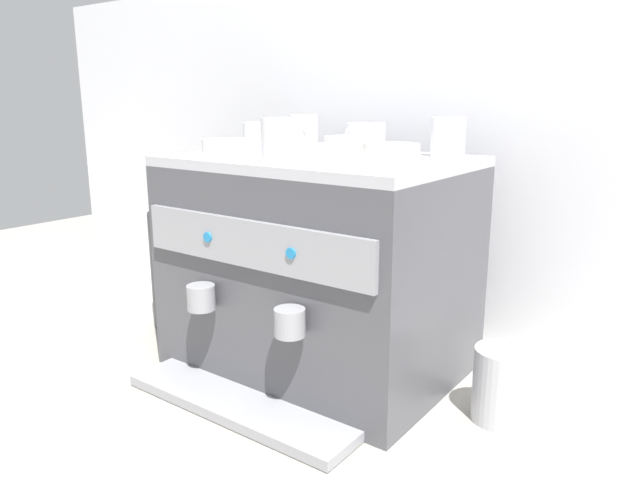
# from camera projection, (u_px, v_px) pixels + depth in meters

# --- Properties ---
(ground_plane) EXTENTS (4.00, 4.00, 0.00)m
(ground_plane) POSITION_uv_depth(u_px,v_px,m) (320.00, 362.00, 1.34)
(ground_plane) COLOR #9E998E
(tiled_backsplash_wall) EXTENTS (2.80, 0.03, 0.92)m
(tiled_backsplash_wall) POSITION_uv_depth(u_px,v_px,m) (402.00, 149.00, 1.51)
(tiled_backsplash_wall) COLOR silver
(tiled_backsplash_wall) RESTS_ON ground_plane
(espresso_machine) EXTENTS (0.60, 0.54, 0.47)m
(espresso_machine) POSITION_uv_depth(u_px,v_px,m) (319.00, 265.00, 1.28)
(espresso_machine) COLOR #4C4C51
(espresso_machine) RESTS_ON ground_plane
(ceramic_cup_0) EXTENTS (0.10, 0.09, 0.08)m
(ceramic_cup_0) POSITION_uv_depth(u_px,v_px,m) (285.00, 136.00, 1.27)
(ceramic_cup_0) COLOR white
(ceramic_cup_0) RESTS_ON espresso_machine
(ceramic_cup_1) EXTENTS (0.08, 0.09, 0.06)m
(ceramic_cup_1) POSITION_uv_depth(u_px,v_px,m) (259.00, 136.00, 1.40)
(ceramic_cup_1) COLOR white
(ceramic_cup_1) RESTS_ON espresso_machine
(ceramic_cup_2) EXTENTS (0.12, 0.08, 0.07)m
(ceramic_cup_2) POSITION_uv_depth(u_px,v_px,m) (365.00, 138.00, 1.29)
(ceramic_cup_2) COLOR white
(ceramic_cup_2) RESTS_ON espresso_machine
(ceramic_cup_3) EXTENTS (0.09, 0.09, 0.08)m
(ceramic_cup_3) POSITION_uv_depth(u_px,v_px,m) (303.00, 132.00, 1.37)
(ceramic_cup_3) COLOR white
(ceramic_cup_3) RESTS_ON espresso_machine
(ceramic_cup_4) EXTENTS (0.07, 0.11, 0.08)m
(ceramic_cup_4) POSITION_uv_depth(u_px,v_px,m) (281.00, 140.00, 1.09)
(ceramic_cup_4) COLOR white
(ceramic_cup_4) RESTS_ON espresso_machine
(ceramic_cup_5) EXTENTS (0.07, 0.11, 0.08)m
(ceramic_cup_5) POSITION_uv_depth(u_px,v_px,m) (448.00, 137.00, 1.21)
(ceramic_cup_5) COLOR white
(ceramic_cup_5) RESTS_ON espresso_machine
(ceramic_bowl_0) EXTENTS (0.10, 0.10, 0.04)m
(ceramic_bowl_0) POSITION_uv_depth(u_px,v_px,m) (330.00, 155.00, 1.06)
(ceramic_bowl_0) COLOR white
(ceramic_bowl_0) RESTS_ON espresso_machine
(ceramic_bowl_1) EXTENTS (0.10, 0.10, 0.04)m
(ceramic_bowl_1) POSITION_uv_depth(u_px,v_px,m) (349.00, 148.00, 1.19)
(ceramic_bowl_1) COLOR white
(ceramic_bowl_1) RESTS_ON espresso_machine
(ceramic_bowl_2) EXTENTS (0.10, 0.10, 0.04)m
(ceramic_bowl_2) POSITION_uv_depth(u_px,v_px,m) (391.00, 154.00, 1.07)
(ceramic_bowl_2) COLOR white
(ceramic_bowl_2) RESTS_ON espresso_machine
(ceramic_bowl_3) EXTENTS (0.10, 0.10, 0.04)m
(ceramic_bowl_3) POSITION_uv_depth(u_px,v_px,m) (227.00, 148.00, 1.22)
(ceramic_bowl_3) COLOR white
(ceramic_bowl_3) RESTS_ON espresso_machine
(coffee_grinder) EXTENTS (0.15, 0.15, 0.41)m
(coffee_grinder) POSITION_uv_depth(u_px,v_px,m) (179.00, 250.00, 1.53)
(coffee_grinder) COLOR #333338
(coffee_grinder) RESTS_ON ground_plane
(milk_pitcher) EXTENTS (0.10, 0.10, 0.14)m
(milk_pitcher) POSITION_uv_depth(u_px,v_px,m) (501.00, 385.00, 1.08)
(milk_pitcher) COLOR #B7B7BC
(milk_pitcher) RESTS_ON ground_plane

